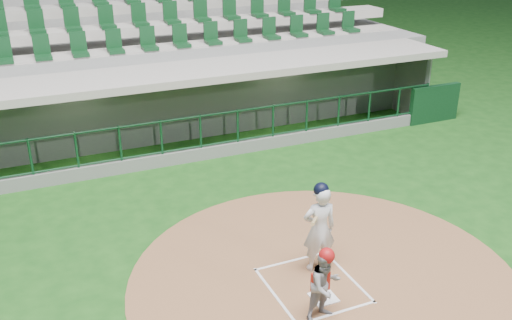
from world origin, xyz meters
The scene contains 8 objects.
ground centered at (0.00, 0.00, 0.00)m, with size 120.00×120.00×0.00m, color #154413.
dirt_circle centered at (0.30, -0.20, 0.01)m, with size 7.20×7.20×0.01m, color brown.
home_plate centered at (0.00, -0.70, 0.02)m, with size 0.43×0.43×0.02m, color white.
batter_box_chalk centered at (0.00, -0.30, 0.02)m, with size 1.55×1.80×0.01m.
dugout_structure centered at (0.13, 7.83, 0.96)m, with size 16.40×3.70×3.00m.
seating_deck centered at (0.00, 10.91, 1.42)m, with size 17.00×6.72×5.15m.
batter centered at (0.34, 0.13, 0.91)m, with size 0.88×0.90×1.80m.
catcher centered at (-0.26, -1.13, 0.66)m, with size 0.69×0.58×1.33m.
Camera 1 is at (-4.35, -7.71, 6.21)m, focal length 40.00 mm.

